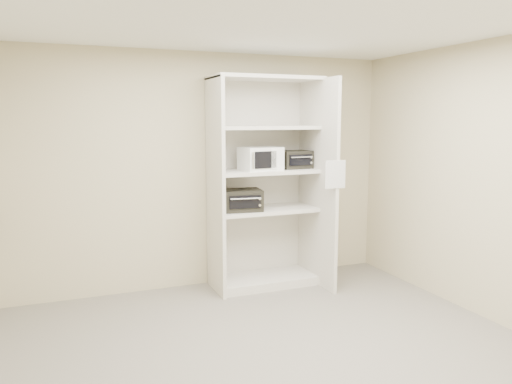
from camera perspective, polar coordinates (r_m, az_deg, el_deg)
name	(u,v)px	position (r m, az deg, el deg)	size (l,w,h in m)	color
floor	(275,355)	(4.37, 2.18, -18.11)	(4.50, 4.00, 0.01)	slate
ceiling	(277,18)	(3.98, 2.41, 19.25)	(4.50, 4.00, 0.01)	white
wall_back	(206,171)	(5.83, -5.78, 2.42)	(4.50, 0.02, 2.70)	#BBB28A
wall_front	(468,260)	(2.32, 23.08, -7.20)	(4.50, 0.02, 2.70)	#BBB28A
wall_right	(490,182)	(5.28, 25.16, 1.07)	(0.02, 4.00, 2.70)	#BBB28A
shelving_unit	(268,190)	(5.80, 1.41, 0.25)	(1.24, 0.92, 2.42)	beige
microwave	(260,159)	(5.67, 0.51, 3.83)	(0.44, 0.33, 0.26)	white
toaster_oven_upper	(294,159)	(5.89, 4.40, 3.72)	(0.36, 0.27, 0.21)	black
toaster_oven_lower	(242,200)	(5.62, -1.64, -0.93)	(0.43, 0.33, 0.24)	black
paper_sign	(335,174)	(5.45, 9.07, 1.99)	(0.23, 0.01, 0.30)	white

